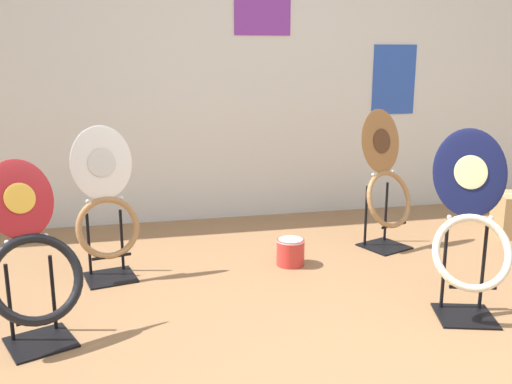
{
  "coord_description": "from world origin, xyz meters",
  "views": [
    {
      "loc": [
        -1.11,
        -1.93,
        1.3
      ],
      "look_at": [
        -0.42,
        1.08,
        0.55
      ],
      "focal_mm": 40.0,
      "sensor_mm": 36.0,
      "label": 1
    }
  ],
  "objects_px": {
    "toilet_seat_display_woodgrain": "(386,185)",
    "paint_can": "(290,251)",
    "toilet_seat_display_white_plain": "(106,210)",
    "toilet_seat_display_navy_moon": "(471,230)",
    "toilet_seat_display_crimson_swirl": "(32,264)"
  },
  "relations": [
    {
      "from": "toilet_seat_display_woodgrain",
      "to": "paint_can",
      "type": "height_order",
      "value": "toilet_seat_display_woodgrain"
    },
    {
      "from": "toilet_seat_display_white_plain",
      "to": "toilet_seat_display_navy_moon",
      "type": "distance_m",
      "value": 2.0
    },
    {
      "from": "paint_can",
      "to": "toilet_seat_display_crimson_swirl",
      "type": "bearing_deg",
      "value": -153.6
    },
    {
      "from": "toilet_seat_display_crimson_swirl",
      "to": "toilet_seat_display_white_plain",
      "type": "bearing_deg",
      "value": 67.51
    },
    {
      "from": "toilet_seat_display_crimson_swirl",
      "to": "toilet_seat_display_navy_moon",
      "type": "relative_size",
      "value": 0.89
    },
    {
      "from": "toilet_seat_display_crimson_swirl",
      "to": "paint_can",
      "type": "relative_size",
      "value": 4.65
    },
    {
      "from": "toilet_seat_display_woodgrain",
      "to": "paint_can",
      "type": "xyz_separation_m",
      "value": [
        -0.72,
        -0.2,
        -0.35
      ]
    },
    {
      "from": "toilet_seat_display_white_plain",
      "to": "toilet_seat_display_crimson_swirl",
      "type": "distance_m",
      "value": 0.79
    },
    {
      "from": "toilet_seat_display_white_plain",
      "to": "paint_can",
      "type": "xyz_separation_m",
      "value": [
        1.11,
        -0.03,
        -0.33
      ]
    },
    {
      "from": "toilet_seat_display_crimson_swirl",
      "to": "toilet_seat_display_woodgrain",
      "type": "height_order",
      "value": "toilet_seat_display_woodgrain"
    },
    {
      "from": "toilet_seat_display_woodgrain",
      "to": "paint_can",
      "type": "distance_m",
      "value": 0.83
    },
    {
      "from": "toilet_seat_display_crimson_swirl",
      "to": "toilet_seat_display_woodgrain",
      "type": "distance_m",
      "value": 2.32
    },
    {
      "from": "toilet_seat_display_crimson_swirl",
      "to": "paint_can",
      "type": "bearing_deg",
      "value": 26.4
    },
    {
      "from": "toilet_seat_display_white_plain",
      "to": "toilet_seat_display_navy_moon",
      "type": "height_order",
      "value": "toilet_seat_display_navy_moon"
    },
    {
      "from": "toilet_seat_display_navy_moon",
      "to": "paint_can",
      "type": "height_order",
      "value": "toilet_seat_display_navy_moon"
    }
  ]
}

